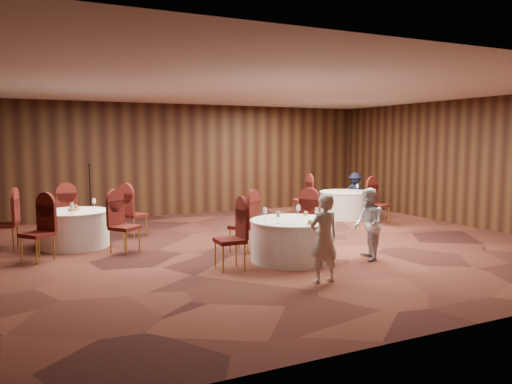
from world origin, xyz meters
name	(u,v)px	position (x,y,z in m)	size (l,w,h in m)	color
ground	(251,247)	(0.00, 0.00, 0.00)	(12.00, 12.00, 0.00)	black
room_shell	(251,150)	(0.00, 0.00, 1.96)	(12.00, 12.00, 12.00)	silver
table_main	(292,240)	(0.20, -1.32, 0.38)	(1.53, 1.53, 0.74)	silver
table_left	(75,229)	(-3.23, 1.59, 0.38)	(1.38, 1.38, 0.74)	silver
table_right	(345,204)	(4.00, 2.36, 0.38)	(1.44, 1.44, 0.74)	silver
chairs_main	(265,229)	(-0.06, -0.72, 0.50)	(2.85, 1.78, 1.00)	#42100D
chairs_left	(75,222)	(-3.22, 1.65, 0.50)	(3.26, 3.00, 1.00)	#42100D
chairs_right	(339,202)	(3.53, 1.99, 0.50)	(1.87, 2.35, 1.00)	#42100D
tabletop_main	(302,214)	(0.37, -1.37, 0.84)	(1.13, 1.07, 0.22)	silver
tabletop_left	(74,207)	(-3.23, 1.59, 0.82)	(0.85, 0.74, 0.22)	silver
tabletop_right	(357,186)	(4.24, 2.14, 0.90)	(0.08, 0.08, 0.22)	silver
mic_stand	(91,209)	(-2.63, 3.76, 0.46)	(0.24, 0.24, 1.59)	black
woman_a	(324,238)	(-0.06, -2.74, 0.68)	(0.50, 0.33, 1.36)	silver
woman_b	(368,224)	(1.47, -1.87, 0.66)	(0.64, 0.50, 1.31)	silver
man_c	(355,192)	(4.91, 3.13, 0.60)	(0.77, 0.44, 1.20)	#161A33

